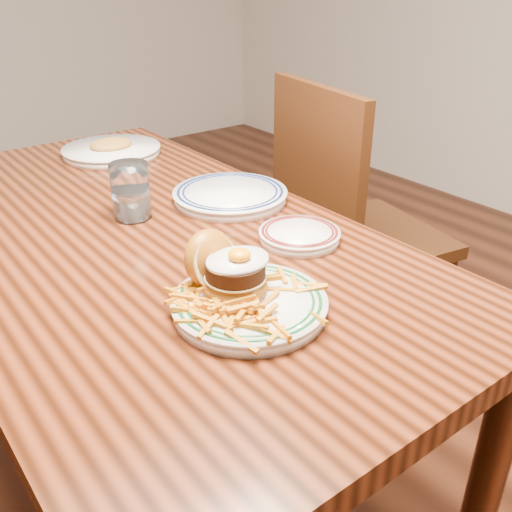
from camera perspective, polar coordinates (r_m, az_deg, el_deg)
floor at (r=1.77m, az=-9.47°, el=-19.97°), size 6.00×6.00×0.00m
table at (r=1.36m, az=-11.58°, el=-0.64°), size 0.85×1.60×0.75m
chair_right at (r=1.86m, az=9.09°, el=2.82°), size 0.54×0.54×0.99m
main_plate at (r=0.98m, az=-1.35°, el=-3.54°), size 0.27×0.28×0.13m
side_plate at (r=1.23m, az=4.37°, el=2.15°), size 0.18×0.19×0.03m
rear_plate at (r=1.44m, az=-2.60°, el=6.14°), size 0.29×0.29×0.03m
water_glass at (r=1.36m, az=-12.39°, el=6.03°), size 0.09×0.09×0.13m
far_plate at (r=1.86m, az=-14.24°, el=10.24°), size 0.30×0.30×0.05m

